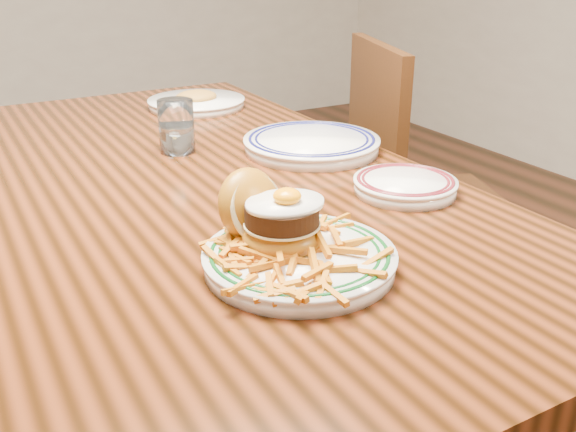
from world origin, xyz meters
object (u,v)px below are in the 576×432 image
main_plate (291,242)px  side_plate (405,184)px  table (198,217)px  chair_right (412,193)px

main_plate → side_plate: (0.32, 0.14, -0.02)m
table → main_plate: size_ratio=5.63×
table → side_plate: side_plate is taller
side_plate → table: bearing=157.0°
chair_right → main_plate: size_ratio=3.24×
main_plate → chair_right: bearing=22.0°
main_plate → side_plate: size_ratio=1.44×
side_plate → chair_right: bearing=67.5°
table → chair_right: size_ratio=1.73×
main_plate → side_plate: main_plate is taller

